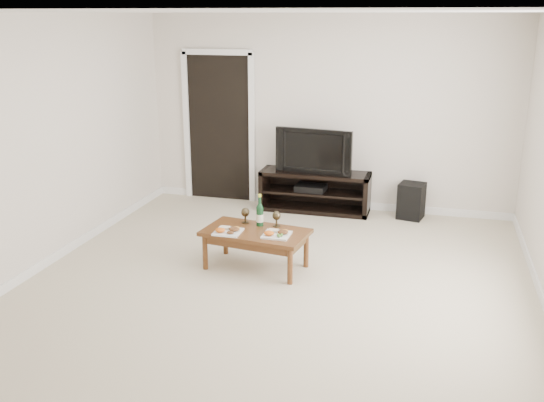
{
  "coord_description": "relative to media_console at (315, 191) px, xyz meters",
  "views": [
    {
      "loc": [
        1.39,
        -5.3,
        2.57
      ],
      "look_at": [
        -0.19,
        0.58,
        0.7
      ],
      "focal_mm": 40.0,
      "sensor_mm": 36.0,
      "label": 1
    }
  ],
  "objects": [
    {
      "name": "plate_left",
      "position": [
        -0.47,
        -2.23,
        0.18
      ],
      "size": [
        0.27,
        0.27,
        0.07
      ],
      "primitive_type": "cube",
      "color": "white",
      "rests_on": "coffee_table"
    },
    {
      "name": "goblet_right",
      "position": [
        -0.04,
        -1.91,
        0.23
      ],
      "size": [
        0.09,
        0.09,
        0.17
      ],
      "primitive_type": null,
      "color": "#3D3421",
      "rests_on": "coffee_table"
    },
    {
      "name": "coffee_table",
      "position": [
        -0.22,
        -2.1,
        -0.07
      ],
      "size": [
        1.15,
        0.73,
        0.42
      ],
      "primitive_type": "cube",
      "rotation": [
        0.0,
        0.0,
        -0.14
      ],
      "color": "brown",
      "rests_on": "ground"
    },
    {
      "name": "back_wall",
      "position": [
        0.1,
        0.27,
        1.02
      ],
      "size": [
        5.0,
        0.04,
        2.6
      ],
      "primitive_type": "cube",
      "color": "silver",
      "rests_on": "ground"
    },
    {
      "name": "doorway",
      "position": [
        -1.45,
        0.24,
        0.75
      ],
      "size": [
        0.9,
        0.02,
        2.05
      ],
      "primitive_type": "cube",
      "color": "black",
      "rests_on": "ground"
    },
    {
      "name": "goblet_left",
      "position": [
        -0.39,
        -1.89,
        0.23
      ],
      "size": [
        0.09,
        0.09,
        0.17
      ],
      "primitive_type": null,
      "color": "#3D3421",
      "rests_on": "coffee_table"
    },
    {
      "name": "floor",
      "position": [
        0.1,
        -2.5,
        -0.28
      ],
      "size": [
        5.5,
        5.5,
        0.0
      ],
      "primitive_type": "plane",
      "color": "beige",
      "rests_on": "ground"
    },
    {
      "name": "ceiling",
      "position": [
        0.1,
        -2.5,
        2.35
      ],
      "size": [
        5.0,
        5.5,
        0.04
      ],
      "primitive_type": "cube",
      "color": "white",
      "rests_on": "back_wall"
    },
    {
      "name": "television",
      "position": [
        0.0,
        0.0,
        0.58
      ],
      "size": [
        1.06,
        0.26,
        0.6
      ],
      "primitive_type": "imported",
      "rotation": [
        0.0,
        0.0,
        -0.12
      ],
      "color": "black",
      "rests_on": "media_console"
    },
    {
      "name": "media_console",
      "position": [
        0.0,
        0.0,
        0.0
      ],
      "size": [
        1.48,
        0.45,
        0.55
      ],
      "primitive_type": "cube",
      "color": "black",
      "rests_on": "ground"
    },
    {
      "name": "av_receiver",
      "position": [
        -0.05,
        -0.01,
        0.05
      ],
      "size": [
        0.41,
        0.32,
        0.08
      ],
      "primitive_type": "cube",
      "rotation": [
        0.0,
        0.0,
        -0.05
      ],
      "color": "black",
      "rests_on": "media_console"
    },
    {
      "name": "subwoofer",
      "position": [
        1.29,
        0.03,
        -0.04
      ],
      "size": [
        0.37,
        0.37,
        0.47
      ],
      "primitive_type": "cube",
      "rotation": [
        0.0,
        0.0,
        -0.2
      ],
      "color": "black",
      "rests_on": "ground"
    },
    {
      "name": "plate_right",
      "position": [
        0.03,
        -2.19,
        0.18
      ],
      "size": [
        0.27,
        0.27,
        0.07
      ],
      "primitive_type": "cube",
      "color": "white",
      "rests_on": "coffee_table"
    },
    {
      "name": "wine_bottle",
      "position": [
        -0.22,
        -1.94,
        0.32
      ],
      "size": [
        0.07,
        0.07,
        0.35
      ],
      "primitive_type": "cylinder",
      "color": "#0F371A",
      "rests_on": "coffee_table"
    }
  ]
}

